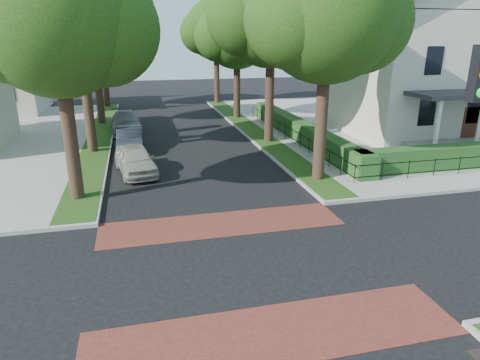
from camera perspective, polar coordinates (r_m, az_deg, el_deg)
name	(u,v)px	position (r m, az deg, el deg)	size (l,w,h in m)	color
ground	(243,266)	(13.34, 0.34, -11.46)	(120.00, 120.00, 0.00)	black
sidewalk_ne	(418,121)	(38.12, 22.60, 7.22)	(30.00, 30.00, 0.15)	gray
crosswalk_far	(222,224)	(16.12, -2.42, -5.88)	(9.00, 2.20, 0.01)	maroon
crosswalk_near	(275,333)	(10.79, 4.72, -19.70)	(9.00, 2.20, 0.01)	maroon
grass_strip_ne	(251,129)	(32.06, 1.46, 6.88)	(1.60, 29.80, 0.02)	#203F12
grass_strip_nw	(99,136)	(31.10, -18.24, 5.58)	(1.60, 29.80, 0.02)	#203F12
tree_right_near	(328,13)	(20.28, 11.61, 20.93)	(7.75, 6.67, 10.66)	black
tree_right_mid	(272,13)	(27.78, 4.26, 21.27)	(8.25, 7.09, 11.22)	black
tree_right_far	(237,33)	(36.40, -0.35, 18.97)	(7.25, 6.23, 9.74)	black
tree_right_back	(217,30)	(45.22, -3.14, 19.34)	(7.50, 6.45, 10.20)	black
tree_left_near	(59,20)	(18.62, -23.00, 19.04)	(7.50, 6.45, 10.20)	black
tree_left_mid	(79,4)	(26.62, -20.67, 21.10)	(8.00, 6.88, 11.48)	black
tree_left_far	(94,30)	(35.51, -18.87, 18.39)	(7.00, 6.02, 9.86)	black
tree_left_back	(101,28)	(44.51, -17.99, 18.71)	(7.75, 6.66, 10.44)	black
hedge_main_road	(300,130)	(28.84, 8.05, 6.57)	(1.00, 18.00, 1.20)	#19481C
fence_main_road	(289,133)	(28.59, 6.54, 6.22)	(0.06, 18.00, 0.90)	black
house_victorian	(431,46)	(33.88, 24.14, 15.96)	(13.00, 13.05, 12.48)	silver
parked_car_front	(135,160)	(22.39, -13.78, 2.63)	(1.71, 4.24, 1.44)	#AEAB9D
parked_car_middle	(130,139)	(27.15, -14.49, 5.32)	(1.51, 4.32, 1.42)	black
parked_car_rear	(126,122)	(32.47, -14.97, 7.44)	(2.06, 5.07, 1.47)	slate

